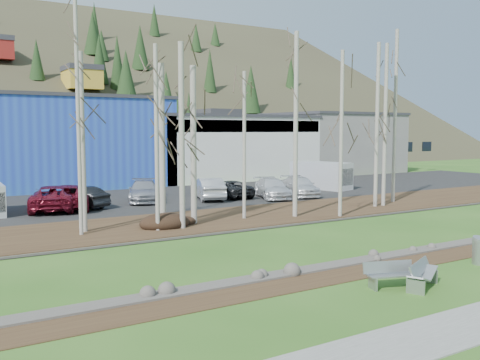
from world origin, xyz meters
TOP-DOWN VIEW (x-y plane):
  - ground at (0.00, 0.00)m, footprint 200.00×200.00m
  - dirt_strip at (0.00, 2.10)m, footprint 80.00×1.80m
  - near_bank_rocks at (0.00, 3.10)m, footprint 80.00×0.80m
  - river at (0.00, 7.20)m, footprint 80.00×8.00m
  - far_bank_rocks at (0.00, 11.30)m, footprint 80.00×0.80m
  - far_bank at (0.00, 14.50)m, footprint 80.00×7.00m
  - parking_lot at (0.00, 25.00)m, footprint 80.00×14.00m
  - building_blue at (-6.00, 39.00)m, footprint 20.40×12.24m
  - building_white at (12.00, 38.98)m, footprint 18.36×12.24m
  - building_grey at (28.00, 39.00)m, footprint 14.28×12.24m
  - hillside at (0.00, 84.00)m, footprint 160.00×72.00m
  - bench_intact at (-3.49, -0.00)m, footprint 1.83×1.06m
  - bench_damaged at (-2.62, -0.50)m, footprint 1.98×1.34m
  - litter_bin at (1.81, 0.40)m, footprint 0.58×0.58m
  - seagull at (3.07, 1.37)m, footprint 0.44×0.23m
  - dirt_mound at (-5.74, 13.52)m, footprint 2.73×1.93m
  - birch_0 at (-9.67, 14.44)m, footprint 0.26×0.26m
  - birch_1 at (-10.02, 13.75)m, footprint 0.19×0.19m
  - birch_2 at (-3.89, 13.80)m, footprint 0.32×0.32m
  - birch_3 at (-6.41, 12.85)m, footprint 0.21×0.21m
  - birch_4 at (-5.07, 12.77)m, footprint 0.29×0.29m
  - birch_5 at (-0.70, 13.72)m, footprint 0.20×0.20m
  - birch_6 at (4.51, 11.39)m, footprint 0.22×0.22m
  - birch_7 at (2.21, 12.74)m, footprint 0.27×0.27m
  - birch_8 at (9.30, 13.26)m, footprint 0.25×0.25m
  - birch_9 at (12.14, 14.33)m, footprint 0.25×0.25m
  - birch_10 at (-5.72, 13.80)m, footprint 0.32×0.32m
  - birch_11 at (10.05, 13.26)m, footprint 0.25×0.25m
  - car_1 at (-7.70, 22.80)m, footprint 3.19×4.48m
  - car_2 at (-8.48, 22.70)m, footprint 4.08×6.19m
  - car_3 at (-2.91, 23.72)m, footprint 3.84×5.58m
  - car_4 at (2.15, 23.62)m, footprint 2.81×4.57m
  - car_5 at (1.56, 22.22)m, footprint 3.06×5.09m
  - car_6 at (3.42, 22.50)m, footprint 2.21×4.65m
  - car_7 at (5.98, 20.50)m, footprint 3.58×5.37m
  - car_8 at (-9.38, 22.70)m, footprint 4.08×6.19m
  - car_9 at (8.58, 20.50)m, footprint 3.58×5.37m
  - van_white at (13.38, 23.43)m, footprint 3.29×5.61m

SIDE VIEW (x-z plane):
  - ground at x=0.00m, z-range 0.00..0.00m
  - near_bank_rocks at x=0.00m, z-range -0.25..0.25m
  - river at x=0.00m, z-range -0.45..0.45m
  - far_bank_rocks at x=0.00m, z-range -0.23..0.23m
  - dirt_strip at x=0.00m, z-range 0.00..0.03m
  - parking_lot at x=0.00m, z-range 0.00..0.14m
  - far_bank at x=0.00m, z-range 0.00..0.15m
  - seagull at x=3.07m, z-range 0.02..0.34m
  - dirt_mound at x=-5.74m, z-range 0.15..0.69m
  - bench_damaged at x=-2.62m, z-range 0.00..0.85m
  - bench_intact at x=-3.49m, z-range 0.00..0.88m
  - litter_bin at x=1.81m, z-range 0.00..0.98m
  - car_6 at x=3.42m, z-range 0.14..1.42m
  - car_1 at x=-7.70m, z-range 0.14..1.54m
  - car_7 at x=5.98m, z-range 0.14..1.58m
  - car_9 at x=8.58m, z-range 0.14..1.58m
  - car_4 at x=2.15m, z-range 0.14..1.59m
  - car_3 at x=-2.91m, z-range 0.14..1.64m
  - car_2 at x=-8.48m, z-range 0.14..1.72m
  - car_8 at x=-9.38m, z-range 0.14..1.72m
  - car_5 at x=1.56m, z-range 0.14..1.72m
  - van_white at x=13.38m, z-range 0.14..2.44m
  - building_white at x=12.00m, z-range 0.01..6.81m
  - building_grey at x=28.00m, z-range 0.01..7.31m
  - building_blue at x=-6.00m, z-range 0.01..8.31m
  - birch_5 at x=-0.70m, z-range 0.15..8.52m
  - birch_2 at x=-3.89m, z-range 0.15..8.65m
  - birch_10 at x=-5.72m, z-range 0.15..8.65m
  - birch_0 at x=-9.67m, z-range 0.15..9.03m
  - birch_3 at x=-6.41m, z-range 0.15..9.45m
  - birch_4 at x=-5.07m, z-range 0.15..9.65m
  - birch_6 at x=4.51m, z-range 0.15..9.80m
  - birch_7 at x=2.21m, z-range 0.15..10.84m
  - birch_8 at x=9.30m, z-range 0.15..10.89m
  - birch_11 at x=10.05m, z-range 0.15..10.89m
  - birch_1 at x=-10.02m, z-range 0.15..11.66m
  - birch_9 at x=12.14m, z-range 0.15..12.16m
  - hillside at x=0.00m, z-range 0.00..35.00m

